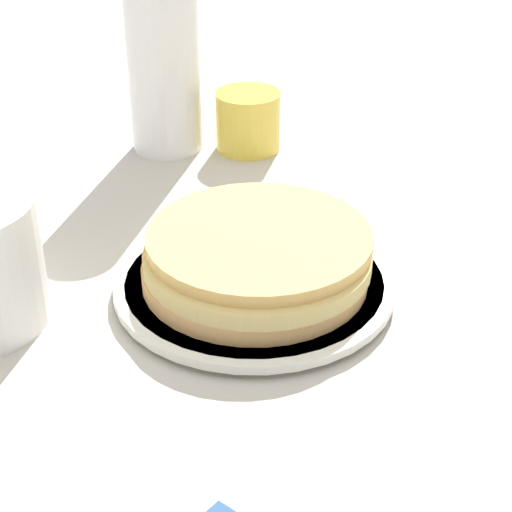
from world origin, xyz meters
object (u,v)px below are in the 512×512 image
object	(u,v)px
plate	(256,283)
water_bottle_mid	(163,45)
pancake_stack	(259,257)
juice_glass	(248,121)

from	to	relation	value
plate	water_bottle_mid	bearing A→B (deg)	148.94
plate	water_bottle_mid	xyz separation A→B (m)	(-0.26, 0.16, 0.11)
pancake_stack	juice_glass	world-z (taller)	juice_glass
juice_glass	plate	bearing A→B (deg)	-47.93
plate	water_bottle_mid	distance (m)	0.32
plate	pancake_stack	bearing A→B (deg)	72.61
pancake_stack	water_bottle_mid	size ratio (longest dim) A/B	0.78
pancake_stack	juice_glass	bearing A→B (deg)	132.51
juice_glass	water_bottle_mid	distance (m)	0.12
plate	pancake_stack	world-z (taller)	pancake_stack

